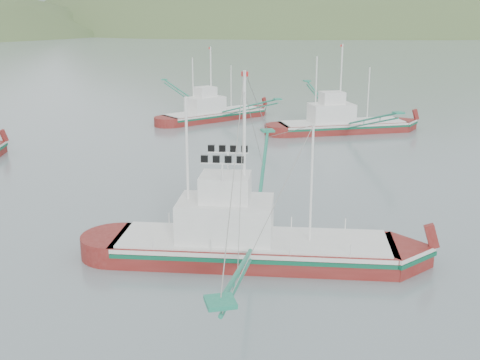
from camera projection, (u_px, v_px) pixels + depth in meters
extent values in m
plane|color=slate|center=(262.00, 254.00, 37.74)|extent=(1200.00, 1200.00, 0.00)
cube|color=maroon|center=(253.00, 257.00, 36.75)|extent=(17.49, 9.81, 2.26)
cube|color=silver|center=(253.00, 242.00, 36.49)|extent=(17.20, 9.78, 0.25)
cube|color=#0C5639|center=(253.00, 247.00, 36.56)|extent=(17.21, 9.80, 0.25)
cube|color=silver|center=(253.00, 239.00, 36.43)|extent=(16.62, 9.32, 0.14)
cube|color=silver|center=(226.00, 220.00, 36.26)|extent=(6.52, 5.26, 2.49)
cube|color=silver|center=(225.00, 187.00, 35.71)|extent=(3.59, 3.31, 1.58)
cylinder|color=white|center=(244.00, 158.00, 35.11)|extent=(0.18, 0.18, 10.17)
cylinder|color=white|center=(187.00, 169.00, 35.63)|extent=(0.16, 0.16, 8.64)
cylinder|color=white|center=(311.00, 185.00, 35.15)|extent=(0.14, 0.14, 7.12)
cube|color=maroon|center=(214.00, 118.00, 83.77)|extent=(15.02, 9.61, 1.96)
cube|color=silver|center=(214.00, 113.00, 83.54)|extent=(14.78, 9.57, 0.22)
cube|color=#0C5639|center=(214.00, 114.00, 83.61)|extent=(14.79, 9.58, 0.22)
cube|color=silver|center=(214.00, 111.00, 83.49)|extent=(14.27, 9.13, 0.12)
cube|color=silver|center=(205.00, 105.00, 82.34)|extent=(5.76, 4.87, 2.16)
cube|color=silver|center=(205.00, 92.00, 81.86)|extent=(3.21, 3.01, 1.37)
cylinder|color=white|center=(211.00, 80.00, 82.01)|extent=(0.16, 0.16, 8.82)
cylinder|color=white|center=(193.00, 86.00, 80.46)|extent=(0.14, 0.14, 7.50)
cylinder|color=white|center=(231.00, 88.00, 84.39)|extent=(0.12, 0.12, 6.18)
cube|color=maroon|center=(343.00, 130.00, 75.41)|extent=(16.00, 4.54, 2.12)
cube|color=silver|center=(343.00, 123.00, 75.17)|extent=(15.69, 4.62, 0.23)
cube|color=#0C5639|center=(343.00, 125.00, 75.24)|extent=(15.69, 4.64, 0.23)
cube|color=silver|center=(343.00, 122.00, 75.11)|extent=(15.20, 4.31, 0.13)
cube|color=silver|center=(331.00, 113.00, 74.47)|extent=(5.37, 3.49, 2.34)
cube|color=silver|center=(332.00, 98.00, 73.95)|extent=(2.80, 2.39, 1.49)
cylinder|color=white|center=(341.00, 84.00, 73.71)|extent=(0.17, 0.17, 9.56)
cylinder|color=white|center=(316.00, 90.00, 73.24)|extent=(0.15, 0.15, 8.12)
cylinder|color=white|center=(368.00, 95.00, 74.87)|extent=(0.13, 0.13, 6.69)
ellipsoid|color=#445A2E|center=(403.00, 28.00, 493.84)|extent=(684.00, 432.00, 306.00)
ellipsoid|color=slate|center=(134.00, 26.00, 568.34)|extent=(960.00, 400.00, 240.00)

